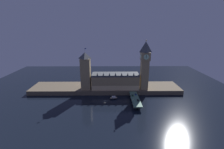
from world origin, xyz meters
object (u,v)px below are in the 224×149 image
street_lamp_mid (139,95)px  car_southbound_trail (136,94)px  pedestrian_mid_walk (139,98)px  pedestrian_far_rail (131,96)px  pedestrian_near_rail (133,102)px  car_northbound_lead (133,95)px  boat_upstream (114,98)px  street_lamp_near (133,101)px  street_lamp_far (130,91)px  clock_tower (145,64)px  car_southbound_lead (138,100)px  victoria_tower (86,71)px

street_lamp_mid → car_southbound_trail: bearing=102.7°
pedestrian_mid_walk → pedestrian_far_rail: (-9.01, 8.50, 0.09)m
car_southbound_trail → pedestrian_near_rail: size_ratio=2.43×
car_northbound_lead → street_lamp_mid: (7.16, -7.95, 3.40)m
pedestrian_near_rail → boat_upstream: bearing=134.9°
street_lamp_near → boat_upstream: street_lamp_near is taller
street_lamp_mid → street_lamp_far: (-9.81, 14.72, -0.16)m
pedestrian_far_rail → street_lamp_mid: bearing=-36.6°
street_lamp_mid → street_lamp_far: 17.69m
street_lamp_near → street_lamp_far: 29.44m
street_lamp_near → street_lamp_mid: size_ratio=0.94×
car_northbound_lead → pedestrian_near_rail: size_ratio=2.06×
street_lamp_far → boat_upstream: (-22.13, -3.78, -8.09)m
clock_tower → boat_upstream: 63.65m
pedestrian_far_rail → boat_upstream: size_ratio=0.17×
car_southbound_lead → street_lamp_near: street_lamp_near is taller
pedestrian_near_rail → street_lamp_near: (-0.40, -3.03, 2.88)m
car_southbound_trail → victoria_tower: bearing=162.7°
pedestrian_mid_walk → street_lamp_mid: street_lamp_mid is taller
car_northbound_lead → boat_upstream: bearing=173.1°
victoria_tower → street_lamp_mid: size_ratio=8.90×
car_northbound_lead → street_lamp_far: size_ratio=0.60×
pedestrian_mid_walk → clock_tower: bearing=70.0°
pedestrian_near_rail → pedestrian_far_rail: bearing=90.0°
victoria_tower → boat_upstream: bearing=-29.5°
pedestrian_near_rail → pedestrian_mid_walk: bearing=48.5°
clock_tower → car_southbound_trail: (-14.32, -19.98, -36.71)m
car_southbound_trail → street_lamp_far: street_lamp_far is taller
victoria_tower → pedestrian_far_rail: victoria_tower is taller
car_southbound_lead → pedestrian_mid_walk: pedestrian_mid_walk is taller
street_lamp_mid → pedestrian_far_rail: bearing=143.4°
victoria_tower → pedestrian_far_rail: (61.64, -26.12, -26.29)m
boat_upstream → car_southbound_trail: bearing=1.6°
victoria_tower → pedestrian_mid_walk: bearing=-26.1°
street_lamp_mid → pedestrian_mid_walk: bearing=-104.7°
pedestrian_far_rail → street_lamp_mid: 12.13m
street_lamp_far → clock_tower: bearing=38.4°
clock_tower → pedestrian_mid_walk: size_ratio=41.62×
victoria_tower → car_northbound_lead: bearing=-21.5°
car_northbound_lead → pedestrian_mid_walk: bearing=-54.5°
victoria_tower → pedestrian_near_rail: 80.59m
street_lamp_far → street_lamp_mid: bearing=-56.3°
pedestrian_near_rail → pedestrian_mid_walk: 13.58m
pedestrian_near_rail → boat_upstream: size_ratio=0.17×
car_southbound_lead → car_southbound_trail: (0.00, 18.07, -0.05)m
pedestrian_far_rail → street_lamp_near: bearing=-91.1°
street_lamp_mid → boat_upstream: 34.75m
victoria_tower → clock_tower: bearing=-0.9°
car_southbound_trail → street_lamp_near: bearing=-105.1°
pedestrian_near_rail → street_lamp_far: size_ratio=0.29×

